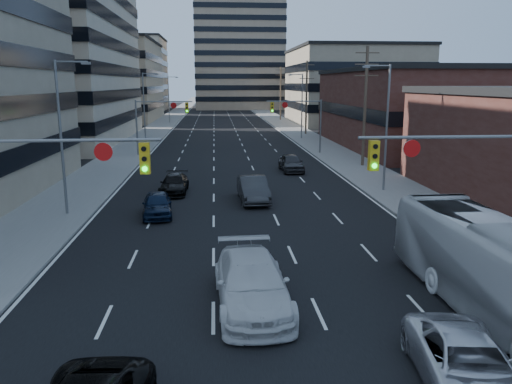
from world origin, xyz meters
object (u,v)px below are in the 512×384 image
object	(u,v)px
sedan_blue	(157,204)
silver_suv	(467,365)
white_van	(252,283)
transit_bus	(504,273)

from	to	relation	value
sedan_blue	silver_suv	bearing A→B (deg)	-67.58
white_van	sedan_blue	xyz separation A→B (m)	(-4.68, 12.74, -0.17)
white_van	sedan_blue	bearing A→B (deg)	108.02
silver_suv	sedan_blue	xyz separation A→B (m)	(-9.79, 18.10, 0.00)
white_van	transit_bus	world-z (taller)	transit_bus
silver_suv	transit_bus	distance (m)	4.90
white_van	sedan_blue	world-z (taller)	white_van
silver_suv	transit_bus	world-z (taller)	transit_bus
silver_suv	transit_bus	xyz separation A→B (m)	(3.07, 3.70, 0.93)
transit_bus	sedan_blue	world-z (taller)	transit_bus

